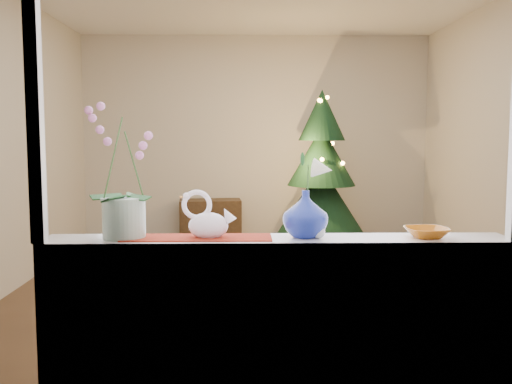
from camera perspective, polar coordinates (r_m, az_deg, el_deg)
The scene contains 16 objects.
ground at distance 5.21m, azimuth 0.57°, elevation -9.95°, with size 5.00×5.00×0.00m, color #3D2719.
wall_back at distance 7.52m, azimuth -0.03°, elevation 5.24°, with size 4.50×0.10×2.70m, color beige.
wall_front at distance 2.53m, azimuth 2.40°, elevation 4.51°, with size 4.50×0.10×2.70m, color beige.
wall_left at distance 5.44m, azimuth -23.93°, elevation 4.62°, with size 0.10×5.00×2.70m, color beige.
window_apron at distance 2.74m, azimuth 2.27°, elevation -14.88°, with size 2.20×0.08×0.88m, color white.
windowsill at distance 2.70m, azimuth 2.19°, elevation -5.03°, with size 2.20×0.26×0.04m, color white.
window_frame at distance 2.57m, azimuth 2.39°, elevation 12.34°, with size 2.22×0.06×1.60m, color white, non-canonical shape.
runner at distance 2.70m, azimuth -5.91°, elevation -4.56°, with size 0.70×0.20×0.01m, color maroon.
orchid_pot at distance 2.73m, azimuth -13.16°, elevation 2.08°, with size 0.22×0.22×0.64m, color white, non-canonical shape.
swan at distance 2.68m, azimuth -4.80°, elevation -2.35°, with size 0.25×0.12×0.22m, color white, non-canonical shape.
blue_vase at distance 2.71m, azimuth 4.97°, elevation -1.84°, with size 0.25×0.25×0.26m, color navy.
lily at distance 2.69m, azimuth 5.01°, elevation 2.93°, with size 0.14×0.08×0.19m, color silver, non-canonical shape.
paperweight at distance 2.69m, azimuth 6.24°, elevation -3.96°, with size 0.07×0.07×0.07m, color silver.
amber_dish at distance 2.82m, azimuth 16.70°, elevation -3.97°, with size 0.17×0.17×0.04m, color #A95911.
xmas_tree at distance 6.80m, azimuth 6.55°, elevation 1.97°, with size 1.06×1.06×1.94m, color #0E3218, non-canonical shape.
side_table at distance 7.37m, azimuth -4.58°, elevation -3.04°, with size 0.78×0.39×0.59m, color black.
Camera 1 is at (-0.16, -5.02, 1.40)m, focal length 40.00 mm.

